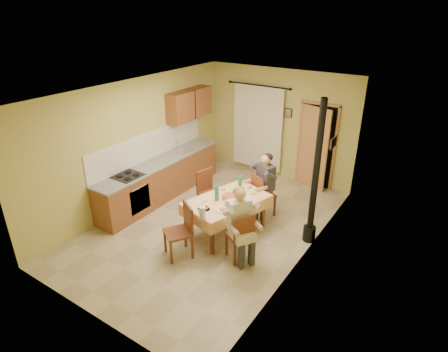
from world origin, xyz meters
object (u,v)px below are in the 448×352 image
Objects in this scene: dining_table at (227,216)px; chair_near at (179,241)px; chair_left at (210,201)px; stove_flue at (314,193)px; man_right at (240,216)px; chair_far at (263,203)px; chair_right at (240,245)px; man_far at (264,178)px.

dining_table is 1.78× the size of chair_near.
stove_flue reaches higher than chair_left.
chair_near is at bearing 30.98° from chair_left.
man_right is (0.64, -0.58, 0.50)m from dining_table.
chair_far is at bearing 45.41° from man_right.
man_right is at bearing -124.17° from stove_flue.
man_right reaches higher than chair_far.
chair_near is at bearing 150.43° from man_right.
chair_right is (0.97, 0.51, -0.00)m from chair_near.
chair_left is at bearing -125.33° from chair_far.
chair_far is at bearing 45.74° from chair_right.
chair_far is 1.73m from man_right.
chair_near is 1.59m from chair_left.
man_right is (0.37, -1.58, 0.59)m from chair_far.
chair_right is (0.65, -0.58, -0.09)m from dining_table.
stove_flue is at bearing -1.49° from chair_right.
chair_near is 1.06× the size of chair_right.
man_far is (0.59, 2.11, 0.59)m from chair_near.
chair_near is at bearing -91.01° from dining_table.
chair_near is at bearing -80.51° from chair_far.
dining_table is at bearing 80.36° from chair_right.
chair_far is at bearing 135.49° from chair_left.
chair_right reaches higher than dining_table.
stove_flue is at bearing -2.00° from man_right.
dining_table is 1.00m from man_right.
chair_right is 0.98× the size of chair_left.
chair_near is 2.61m from stove_flue.
chair_near is 0.73× the size of man_far.
chair_near is at bearing -80.57° from man_far.
chair_far reaches higher than chair_right.
chair_far is 0.99× the size of chair_left.
dining_table is 0.86m from chair_left.
chair_right is (0.38, -1.59, -0.00)m from chair_far.
chair_left reaches higher than chair_right.
chair_far is at bearing -72.66° from chair_near.
man_far is at bearing 90.00° from chair_far.
dining_table is at bearing -156.05° from stove_flue.
man_far is 1.26m from stove_flue.
man_far is (1.00, 0.58, 0.59)m from chair_left.
chair_near reaches higher than chair_right.
chair_right is at bearing -123.66° from stove_flue.
man_right reaches higher than chair_left.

